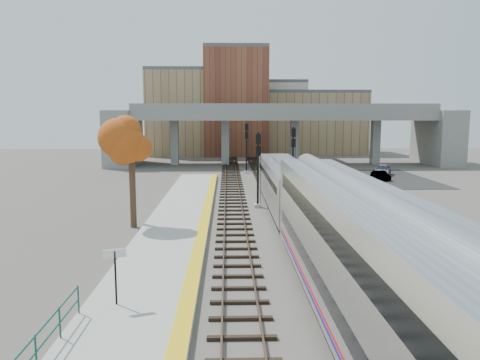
# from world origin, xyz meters

# --- Properties ---
(ground) EXTENTS (160.00, 160.00, 0.00)m
(ground) POSITION_xyz_m (0.00, 0.00, 0.00)
(ground) COLOR #47423D
(ground) RESTS_ON ground
(platform) EXTENTS (4.50, 60.00, 0.35)m
(platform) POSITION_xyz_m (-7.25, 0.00, 0.17)
(platform) COLOR #9E9E99
(platform) RESTS_ON ground
(yellow_strip) EXTENTS (0.70, 60.00, 0.01)m
(yellow_strip) POSITION_xyz_m (-5.35, 0.00, 0.35)
(yellow_strip) COLOR yellow
(yellow_strip) RESTS_ON platform
(tracks) EXTENTS (10.70, 95.00, 0.25)m
(tracks) POSITION_xyz_m (0.93, 12.50, 0.08)
(tracks) COLOR black
(tracks) RESTS_ON ground
(overpass) EXTENTS (54.00, 12.00, 9.50)m
(overpass) POSITION_xyz_m (4.92, 45.00, 5.81)
(overpass) COLOR slate
(overpass) RESTS_ON ground
(buildings_far) EXTENTS (43.00, 21.00, 20.60)m
(buildings_far) POSITION_xyz_m (1.26, 66.57, 7.88)
(buildings_far) COLOR #9B825A
(buildings_far) RESTS_ON ground
(parking_lot) EXTENTS (14.00, 18.00, 0.04)m
(parking_lot) POSITION_xyz_m (14.00, 28.00, 0.02)
(parking_lot) COLOR black
(parking_lot) RESTS_ON ground
(locomotive) EXTENTS (3.02, 19.05, 4.10)m
(locomotive) POSITION_xyz_m (1.00, 8.61, 2.28)
(locomotive) COLOR #A8AAB2
(locomotive) RESTS_ON ground
(coach) EXTENTS (3.03, 25.00, 5.00)m
(coach) POSITION_xyz_m (1.00, -14.00, 2.80)
(coach) COLOR #A8AAB2
(coach) RESTS_ON ground
(signal_mast_near) EXTENTS (0.60, 0.64, 6.42)m
(signal_mast_near) POSITION_xyz_m (-1.10, 10.00, 3.06)
(signal_mast_near) COLOR #9E9E99
(signal_mast_near) RESTS_ON ground
(signal_mast_mid) EXTENTS (0.60, 0.64, 6.65)m
(signal_mast_mid) POSITION_xyz_m (3.00, 18.02, 3.22)
(signal_mast_mid) COLOR #9E9E99
(signal_mast_mid) RESTS_ON ground
(signal_mast_far) EXTENTS (0.60, 0.64, 6.80)m
(signal_mast_far) POSITION_xyz_m (-1.10, 33.59, 3.33)
(signal_mast_far) COLOR #9E9E99
(signal_mast_far) RESTS_ON ground
(station_sign) EXTENTS (0.86, 0.37, 2.27)m
(station_sign) POSITION_xyz_m (-8.16, -11.19, 1.98)
(station_sign) COLOR black
(station_sign) RESTS_ON platform
(tree) EXTENTS (3.60, 3.60, 8.04)m
(tree) POSITION_xyz_m (-10.31, 3.22, 5.97)
(tree) COLOR #382619
(tree) RESTS_ON ground
(car_a) EXTENTS (2.44, 3.93, 1.25)m
(car_a) POSITION_xyz_m (11.23, 22.98, 0.66)
(car_a) COLOR #99999E
(car_a) RESTS_ON parking_lot
(car_b) EXTENTS (1.57, 3.45, 1.10)m
(car_b) POSITION_xyz_m (14.81, 26.21, 0.59)
(car_b) COLOR #99999E
(car_b) RESTS_ON parking_lot
(car_c) EXTENTS (3.61, 4.90, 1.32)m
(car_c) POSITION_xyz_m (16.52, 30.66, 0.70)
(car_c) COLOR #99999E
(car_c) RESTS_ON parking_lot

